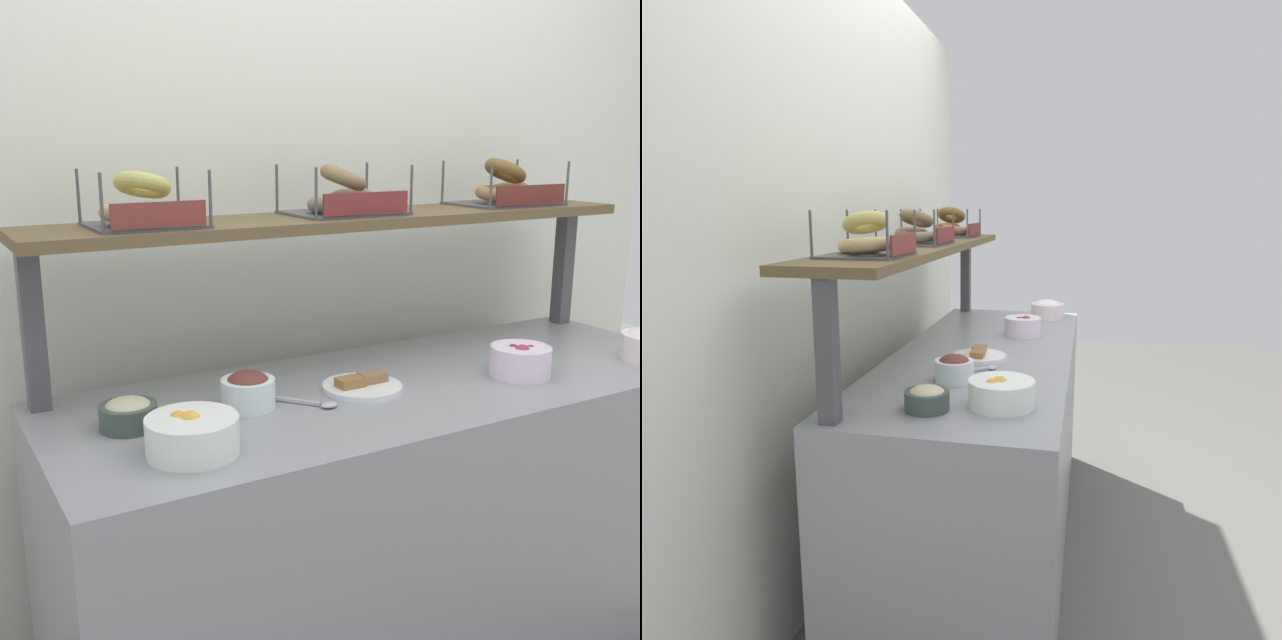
{
  "view_description": "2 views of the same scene",
  "coord_description": "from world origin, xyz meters",
  "views": [
    {
      "loc": [
        -1.16,
        -1.58,
        1.5
      ],
      "look_at": [
        -0.21,
        0.08,
        1.03
      ],
      "focal_mm": 42.43,
      "sensor_mm": 36.0,
      "label": 1
    },
    {
      "loc": [
        -2.28,
        -0.4,
        1.43
      ],
      "look_at": [
        -0.12,
        0.07,
        1.0
      ],
      "focal_mm": 32.59,
      "sensor_mm": 36.0,
      "label": 2
    }
  ],
  "objects": [
    {
      "name": "shelf_riser_left",
      "position": [
        -0.89,
        0.27,
        1.05
      ],
      "size": [
        0.05,
        0.05,
        0.4
      ],
      "primitive_type": "cube",
      "color": "#4C4C51",
      "rests_on": "deli_counter"
    },
    {
      "name": "serving_spoon_near_plate",
      "position": [
        -0.3,
        -0.04,
        0.86
      ],
      "size": [
        0.13,
        0.14,
        0.01
      ],
      "color": "#B7B7BC",
      "rests_on": "deli_counter"
    },
    {
      "name": "bagel_basket_plain",
      "position": [
        -0.61,
        0.26,
        1.33
      ],
      "size": [
        0.28,
        0.25,
        0.14
      ],
      "color": "#4C4C51",
      "rests_on": "upper_shelf"
    },
    {
      "name": "serving_plate_white",
      "position": [
        -0.13,
        -0.0,
        0.86
      ],
      "size": [
        0.21,
        0.21,
        0.04
      ],
      "color": "white",
      "rests_on": "deli_counter"
    },
    {
      "name": "bowl_cream_cheese",
      "position": [
        0.76,
        -0.2,
        0.9
      ],
      "size": [
        0.17,
        0.17,
        0.1
      ],
      "color": "white",
      "rests_on": "deli_counter"
    },
    {
      "name": "shelf_riser_right",
      "position": [
        0.89,
        0.27,
        1.05
      ],
      "size": [
        0.05,
        0.05,
        0.4
      ],
      "primitive_type": "cube",
      "color": "#4C4C51",
      "rests_on": "deli_counter"
    },
    {
      "name": "back_wall",
      "position": [
        0.0,
        0.55,
        1.2
      ],
      "size": [
        3.1,
        0.06,
        2.4
      ],
      "primitive_type": "cube",
      "color": "white",
      "rests_on": "ground_plane"
    },
    {
      "name": "ground_plane",
      "position": [
        0.0,
        0.0,
        0.0
      ],
      "size": [
        8.0,
        8.0,
        0.0
      ],
      "primitive_type": "plane",
      "color": "#595651"
    },
    {
      "name": "bagel_basket_poppy",
      "position": [
        -0.02,
        0.28,
        1.33
      ],
      "size": [
        0.32,
        0.26,
        0.15
      ],
      "color": "#4C4C51",
      "rests_on": "upper_shelf"
    },
    {
      "name": "upper_shelf",
      "position": [
        0.0,
        0.27,
        1.26
      ],
      "size": [
        1.86,
        0.32,
        0.03
      ],
      "primitive_type": "cube",
      "color": "brown",
      "rests_on": "shelf_riser_left"
    },
    {
      "name": "deli_counter",
      "position": [
        0.0,
        0.0,
        0.42
      ],
      "size": [
        1.9,
        0.7,
        0.85
      ],
      "primitive_type": "cube",
      "color": "gray",
      "rests_on": "ground_plane"
    },
    {
      "name": "bowl_fruit_salad",
      "position": [
        -0.66,
        -0.17,
        0.89
      ],
      "size": [
        0.2,
        0.2,
        0.09
      ],
      "color": "white",
      "rests_on": "deli_counter"
    },
    {
      "name": "bagel_basket_cinnamon_raisin",
      "position": [
        0.6,
        0.28,
        1.33
      ],
      "size": [
        0.34,
        0.25,
        0.16
      ],
      "color": "#4C4C51",
      "rests_on": "upper_shelf"
    },
    {
      "name": "bowl_chocolate_spread",
      "position": [
        -0.44,
        0.03,
        0.9
      ],
      "size": [
        0.13,
        0.13,
        0.09
      ],
      "color": "white",
      "rests_on": "deli_counter"
    },
    {
      "name": "bowl_tuna_salad",
      "position": [
        -0.73,
        0.04,
        0.89
      ],
      "size": [
        0.13,
        0.13,
        0.07
      ],
      "color": "#3D4B43",
      "rests_on": "deli_counter"
    },
    {
      "name": "bowl_beet_salad",
      "position": [
        0.32,
        -0.12,
        0.89
      ],
      "size": [
        0.17,
        0.17,
        0.1
      ],
      "color": "white",
      "rests_on": "deli_counter"
    }
  ]
}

